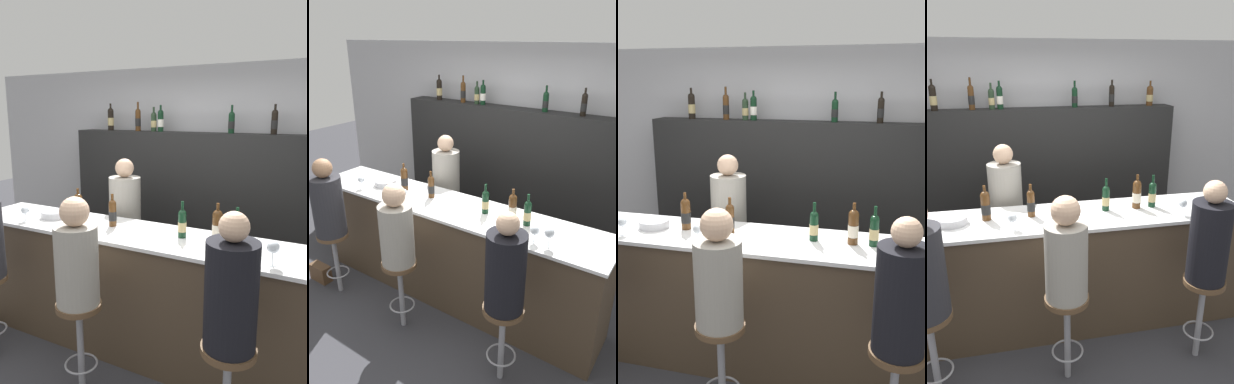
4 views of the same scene
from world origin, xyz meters
The scene contains 25 objects.
wall_back centered at (0.00, 1.91, 1.30)m, with size 6.40×0.05×2.60m.
bar_counter centered at (0.00, 0.31, 0.54)m, with size 3.33×0.65×1.09m.
back_bar_cabinet centered at (0.00, 1.69, 0.92)m, with size 3.13×0.28×1.85m.
wine_bottle_counter_0 centered at (-0.64, 0.36, 1.22)m, with size 0.08×0.08×0.30m.
wine_bottle_counter_1 centered at (-0.26, 0.36, 1.21)m, with size 0.07×0.07×0.29m.
wine_bottle_counter_2 centered at (0.41, 0.36, 1.20)m, with size 0.07×0.07×0.30m.
wine_bottle_counter_3 centered at (0.70, 0.36, 1.22)m, with size 0.08×0.08×0.31m.
wine_bottle_counter_4 centered at (0.85, 0.36, 1.21)m, with size 0.07×0.07×0.30m.
wine_bottle_backbar_0 centered at (-1.16, 1.69, 1.99)m, with size 0.08×0.08×0.33m.
wine_bottle_backbar_1 centered at (-0.76, 1.69, 1.99)m, with size 0.07×0.07×0.34m.
wine_bottle_backbar_2 centered at (-0.55, 1.69, 1.97)m, with size 0.07×0.07×0.28m.
wine_bottle_backbar_3 centered at (-0.46, 1.69, 1.98)m, with size 0.07×0.07×0.30m.
wine_bottle_backbar_4 centered at (0.39, 1.69, 1.97)m, with size 0.07×0.07×0.30m.
wine_bottle_backbar_5 centered at (0.83, 1.69, 1.98)m, with size 0.07×0.07×0.30m.
wine_glass_0 centered at (-1.06, 0.11, 1.18)m, with size 0.07×0.07×0.14m.
wine_glass_1 centered at (-0.43, 0.11, 1.18)m, with size 0.07×0.07×0.14m.
wine_glass_2 centered at (1.03, 0.11, 1.19)m, with size 0.08×0.08×0.15m.
wine_glass_3 centered at (1.15, 0.11, 1.21)m, with size 0.08×0.08×0.17m.
metal_bowl centered at (-0.91, 0.33, 1.12)m, with size 0.25×0.25×0.06m.
tasting_menu centered at (0.01, 0.14, 1.09)m, with size 0.21×0.30×0.00m.
bar_stool_middle centered at (-0.08, -0.36, 0.56)m, with size 0.33×0.33×0.73m.
guest_seated_middle centered at (-0.08, -0.36, 1.07)m, with size 0.31×0.31×0.78m.
bar_stool_right centered at (1.02, -0.36, 0.56)m, with size 0.33×0.33×0.73m.
guest_seated_right centered at (1.02, -0.36, 1.09)m, with size 0.30×0.30×0.81m.
bartender centered at (-0.47, 0.89, 0.75)m, with size 0.32×0.32×1.61m.
Camera 3 is at (0.85, -2.65, 2.26)m, focal length 40.00 mm.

